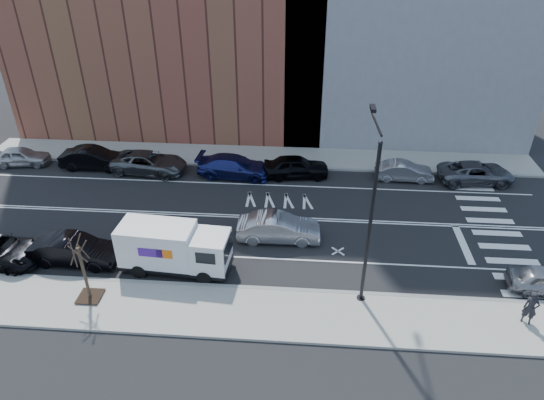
# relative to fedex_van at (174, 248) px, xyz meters

# --- Properties ---
(ground) EXTENTS (120.00, 120.00, 0.00)m
(ground) POSITION_rel_fedex_van_xyz_m (3.18, 5.60, -1.47)
(ground) COLOR black
(ground) RESTS_ON ground
(sidewalk_near) EXTENTS (44.00, 3.60, 0.15)m
(sidewalk_near) POSITION_rel_fedex_van_xyz_m (3.18, -3.20, -1.40)
(sidewalk_near) COLOR gray
(sidewalk_near) RESTS_ON ground
(sidewalk_far) EXTENTS (44.00, 3.60, 0.15)m
(sidewalk_far) POSITION_rel_fedex_van_xyz_m (3.18, 14.40, -1.40)
(sidewalk_far) COLOR gray
(sidewalk_far) RESTS_ON ground
(curb_near) EXTENTS (44.00, 0.25, 0.17)m
(curb_near) POSITION_rel_fedex_van_xyz_m (3.18, -1.40, -1.39)
(curb_near) COLOR gray
(curb_near) RESTS_ON ground
(curb_far) EXTENTS (44.00, 0.25, 0.17)m
(curb_far) POSITION_rel_fedex_van_xyz_m (3.18, 12.60, -1.39)
(curb_far) COLOR gray
(curb_far) RESTS_ON ground
(crosswalk) EXTENTS (3.00, 14.00, 0.01)m
(crosswalk) POSITION_rel_fedex_van_xyz_m (19.18, 5.60, -1.47)
(crosswalk) COLOR white
(crosswalk) RESTS_ON ground
(road_markings) EXTENTS (40.00, 8.60, 0.01)m
(road_markings) POSITION_rel_fedex_van_xyz_m (3.18, 5.60, -1.47)
(road_markings) COLOR white
(road_markings) RESTS_ON ground
(streetlight) EXTENTS (0.44, 4.02, 9.34)m
(streetlight) POSITION_rel_fedex_van_xyz_m (10.18, -1.31, 3.61)
(streetlight) COLOR black
(streetlight) RESTS_ON ground
(street_tree) EXTENTS (1.20, 1.20, 3.75)m
(street_tree) POSITION_rel_fedex_van_xyz_m (-3.83, -2.80, -0.02)
(street_tree) COLOR black
(street_tree) RESTS_ON ground
(fedex_van) EXTENTS (6.27, 2.54, 2.80)m
(fedex_van) POSITION_rel_fedex_van_xyz_m (0.00, 0.00, 0.00)
(fedex_van) COLOR black
(fedex_van) RESTS_ON ground
(far_parked_a) EXTENTS (4.44, 2.21, 1.45)m
(far_parked_a) POSITION_rel_fedex_van_xyz_m (-15.17, 11.69, -0.74)
(far_parked_a) COLOR #A6A6AA
(far_parked_a) RESTS_ON ground
(far_parked_b) EXTENTS (5.03, 1.78, 1.65)m
(far_parked_b) POSITION_rel_fedex_van_xyz_m (-9.28, 11.59, -0.64)
(far_parked_b) COLOR black
(far_parked_b) RESTS_ON ground
(far_parked_c) EXTENTS (5.92, 3.19, 1.58)m
(far_parked_c) POSITION_rel_fedex_van_xyz_m (-4.82, 11.27, -0.68)
(far_parked_c) COLOR #4E5256
(far_parked_c) RESTS_ON ground
(far_parked_d) EXTENTS (5.73, 2.69, 1.62)m
(far_parked_d) POSITION_rel_fedex_van_xyz_m (1.75, 11.11, -0.66)
(far_parked_d) COLOR navy
(far_parked_d) RESTS_ON ground
(far_parked_e) EXTENTS (5.05, 2.49, 1.66)m
(far_parked_e) POSITION_rel_fedex_van_xyz_m (6.38, 11.39, -0.64)
(far_parked_e) COLOR black
(far_parked_e) RESTS_ON ground
(far_parked_f) EXTENTS (4.25, 1.55, 1.39)m
(far_parked_f) POSITION_rel_fedex_van_xyz_m (14.38, 11.51, -0.77)
(far_parked_f) COLOR #9A9A9E
(far_parked_f) RESTS_ON ground
(far_parked_g) EXTENTS (5.57, 2.86, 1.50)m
(far_parked_g) POSITION_rel_fedex_van_xyz_m (19.59, 11.55, -0.72)
(far_parked_g) COLOR #55575E
(far_parked_g) RESTS_ON ground
(driving_sedan) EXTENTS (5.05, 1.87, 1.65)m
(driving_sedan) POSITION_rel_fedex_van_xyz_m (5.58, 3.27, -0.65)
(driving_sedan) COLOR #B1B2B6
(driving_sedan) RESTS_ON ground
(near_parked_rear_a) EXTENTS (5.09, 1.98, 1.65)m
(near_parked_rear_a) POSITION_rel_fedex_van_xyz_m (-5.80, 0.17, -0.64)
(near_parked_rear_a) COLOR black
(near_parked_rear_a) RESTS_ON ground
(pedestrian) EXTENTS (0.79, 0.67, 1.84)m
(pedestrian) POSITION_rel_fedex_van_xyz_m (18.07, -2.88, -0.40)
(pedestrian) COLOR black
(pedestrian) RESTS_ON sidewalk_near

